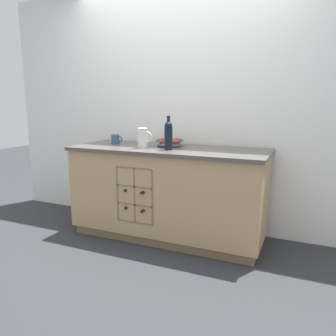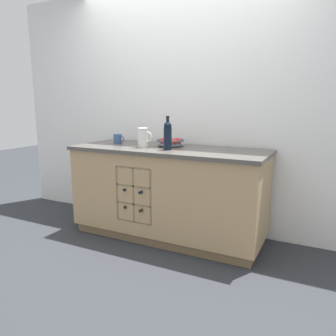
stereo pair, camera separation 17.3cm
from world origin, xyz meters
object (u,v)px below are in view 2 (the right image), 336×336
white_pitcher (143,137)px  standing_wine_bottle (168,135)px  fruit_bowl (171,142)px  ceramic_mug (118,139)px

white_pitcher → standing_wine_bottle: (0.28, -0.03, 0.04)m
fruit_bowl → white_pitcher: size_ratio=1.48×
fruit_bowl → white_pitcher: bearing=-129.5°
fruit_bowl → white_pitcher: 0.30m
fruit_bowl → standing_wine_bottle: size_ratio=0.91×
white_pitcher → ceramic_mug: size_ratio=1.51×
ceramic_mug → fruit_bowl: bearing=6.4°
white_pitcher → standing_wine_bottle: 0.29m
fruit_bowl → ceramic_mug: ceramic_mug is taller
white_pitcher → ceramic_mug: (-0.41, 0.16, -0.05)m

